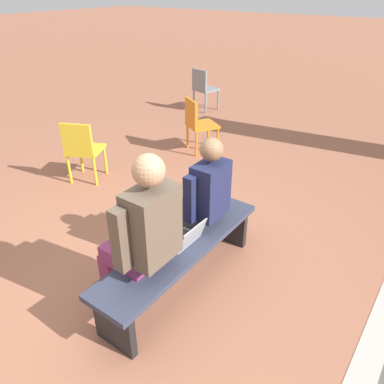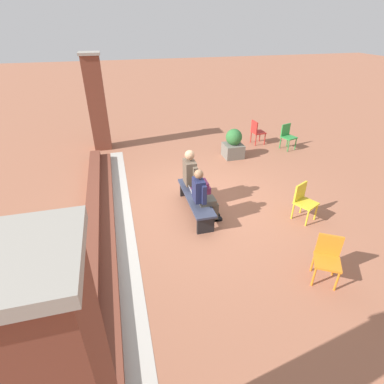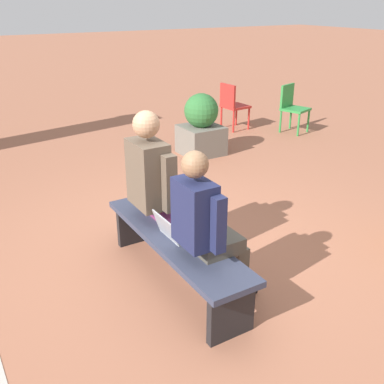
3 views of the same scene
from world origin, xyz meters
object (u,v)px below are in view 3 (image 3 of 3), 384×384
at_px(person_student, 206,225).
at_px(plastic_chair_far_right, 232,104).
at_px(person_adult, 160,185).
at_px(bench, 175,245).
at_px(plastic_chair_near_bench_left, 292,105).
at_px(planter, 201,126).
at_px(laptop, 175,231).

bearing_deg(person_student, plastic_chair_far_right, -38.05).
relative_size(person_student, person_adult, 0.91).
bearing_deg(bench, plastic_chair_near_bench_left, -53.29).
relative_size(bench, person_adult, 1.27).
bearing_deg(person_adult, plastic_chair_near_bench_left, -56.43).
distance_m(bench, plastic_chair_near_bench_left, 5.12).
height_order(person_adult, plastic_chair_near_bench_left, person_adult).
xyz_separation_m(plastic_chair_far_right, planter, (-0.91, 1.24, -0.04)).
bearing_deg(person_adult, planter, -38.82).
bearing_deg(person_student, bench, 9.82).
xyz_separation_m(plastic_chair_near_bench_left, planter, (-0.24, 2.07, -0.04)).
relative_size(laptop, plastic_chair_far_right, 0.38).
xyz_separation_m(bench, plastic_chair_near_bench_left, (3.06, -4.10, 0.13)).
bearing_deg(plastic_chair_far_right, person_student, 141.95).
bearing_deg(plastic_chair_near_bench_left, plastic_chair_far_right, 51.32).
relative_size(plastic_chair_far_right, plastic_chair_near_bench_left, 1.00).
bearing_deg(person_student, person_adult, -0.58).
bearing_deg(person_student, laptop, 12.37).
distance_m(laptop, plastic_chair_near_bench_left, 5.14).
bearing_deg(person_student, planter, -31.67).
height_order(bench, planter, planter).
relative_size(person_adult, laptop, 4.41).
height_order(bench, person_student, person_student).
xyz_separation_m(bench, planter, (2.82, -2.03, 0.08)).
bearing_deg(planter, plastic_chair_far_right, -53.75).
bearing_deg(laptop, planter, -35.71).
distance_m(bench, plastic_chair_far_right, 4.96).
bearing_deg(laptop, person_adult, -11.60).
height_order(person_adult, plastic_chair_far_right, person_adult).
bearing_deg(plastic_chair_near_bench_left, person_student, 130.32).
distance_m(person_student, plastic_chair_far_right, 5.21).
bearing_deg(planter, plastic_chair_near_bench_left, -83.34).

